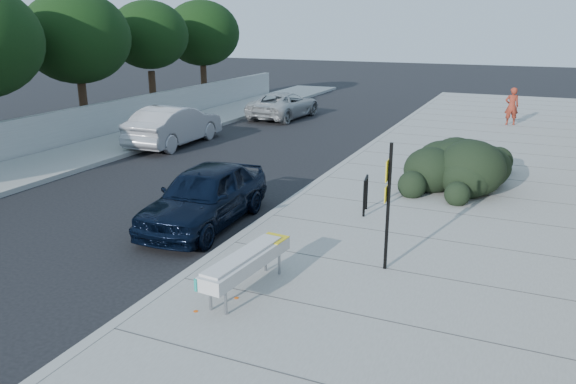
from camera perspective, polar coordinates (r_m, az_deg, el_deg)
name	(u,v)px	position (r m, az deg, el deg)	size (l,w,h in m)	color
ground	(231,248)	(12.70, -5.78, -5.67)	(120.00, 120.00, 0.00)	black
sidewalk_near	(511,211)	(15.90, 21.68, -1.83)	(11.20, 50.00, 0.15)	gray
sidewalk_far	(72,157)	(22.11, -21.11, 3.29)	(3.00, 50.00, 0.15)	gray
curb_near	(313,187)	(16.94, 2.52, 0.55)	(0.22, 50.00, 0.17)	#9E9E99
curb_far	(104,161)	(21.09, -18.19, 3.00)	(0.22, 50.00, 0.17)	#9E9E99
far_wall	(35,136)	(23.19, -24.30, 5.24)	(0.30, 40.00, 1.50)	#9E9E99
tree_far_d	(77,38)	(26.54, -20.69, 14.46)	(4.60, 4.60, 6.16)	#332114
tree_far_e	(149,35)	(30.35, -13.96, 15.20)	(4.00, 4.00, 5.90)	#332114
tree_far_f	(202,33)	(34.46, -8.75, 15.65)	(4.40, 4.40, 6.07)	#332114
bench	(247,262)	(10.19, -4.22, -7.13)	(0.70, 2.39, 0.71)	gray
bike_rack	(366,192)	(14.39, 7.89, 0.05)	(0.16, 0.64, 0.94)	black
sign_post	(388,199)	(10.93, 10.10, -0.70)	(0.10, 0.30, 2.55)	black
hedge	(461,155)	(17.68, 17.18, 3.60)	(2.30, 4.59, 1.72)	black
sedan_navy	(205,196)	(13.96, -8.46, -0.37)	(1.77, 4.41, 1.50)	black
wagon_silver	(175,125)	(23.46, -11.46, 6.66)	(1.71, 4.89, 1.61)	#ABAAAF
suv_silver	(284,105)	(29.60, -0.41, 8.82)	(2.24, 4.85, 1.35)	#ACAFB1
pedestrian	(512,106)	(28.73, 21.78, 8.10)	(0.64, 0.42, 1.76)	maroon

